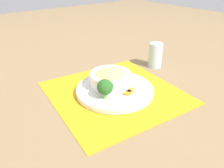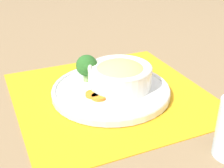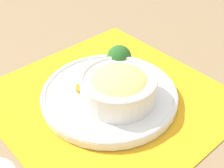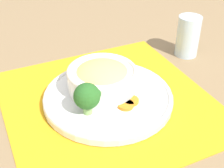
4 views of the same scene
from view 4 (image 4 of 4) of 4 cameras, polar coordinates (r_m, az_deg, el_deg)
The scene contains 8 objects.
ground_plane at distance 0.74m, azimuth -0.71°, elevation -3.25°, with size 4.00×4.00×0.00m, color #8C704C.
placemat at distance 0.74m, azimuth -0.71°, elevation -3.13°, with size 0.52×0.53×0.00m.
plate at distance 0.73m, azimuth -0.72°, elevation -2.30°, with size 0.30×0.30×0.02m.
bowl at distance 0.73m, azimuth -1.51°, elevation 1.29°, with size 0.16×0.16×0.07m.
broccoli_floret at distance 0.65m, azimuth -4.57°, elevation -2.29°, with size 0.06×0.06×0.07m.
carrot_slice_near at distance 0.69m, azimuth 2.49°, elevation -3.86°, with size 0.04×0.04×0.01m.
carrot_slice_middle at distance 0.71m, azimuth 3.44°, elevation -3.06°, with size 0.04×0.04×0.01m.
water_glass at distance 0.94m, azimuth 13.67°, elevation 8.15°, with size 0.07×0.07×0.12m.
Camera 4 is at (0.30, 0.51, 0.45)m, focal length 50.00 mm.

